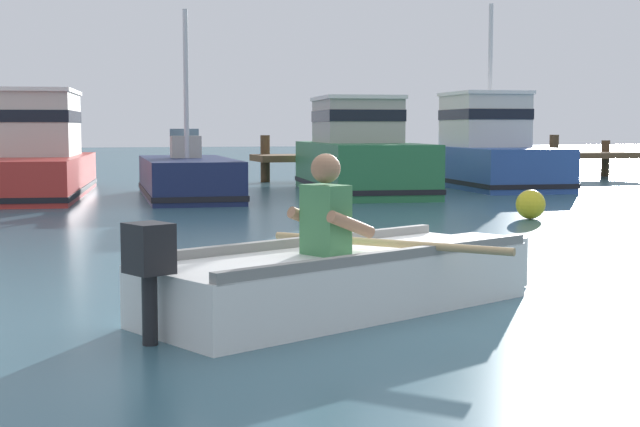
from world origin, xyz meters
TOP-DOWN VIEW (x-y plane):
  - ground_plane at (0.00, 0.00)m, footprint 120.00×120.00m
  - wooden_dock at (7.32, 14.98)m, footprint 10.73×1.64m
  - rowboat_with_person at (-0.79, -0.75)m, footprint 3.54×2.31m
  - moored_boat_red at (-3.16, 12.46)m, footprint 2.71×6.47m
  - moored_boat_navy at (-0.31, 10.87)m, footprint 1.92×4.70m
  - moored_boat_green at (3.42, 11.30)m, footprint 2.64×5.50m
  - moored_boat_blue at (6.89, 12.21)m, footprint 2.38×4.99m
  - mooring_buoy at (4.05, 5.14)m, footprint 0.45×0.45m

SIDE VIEW (x-z plane):
  - ground_plane at x=0.00m, z-range 0.00..0.00m
  - mooring_buoy at x=4.05m, z-range 0.00..0.45m
  - rowboat_with_person at x=-0.79m, z-range -0.34..0.85m
  - moored_boat_navy at x=-0.31m, z-range -1.46..2.22m
  - wooden_dock at x=7.32m, z-range 0.02..1.22m
  - moored_boat_green at x=3.42m, z-range -0.25..1.80m
  - moored_boat_red at x=-3.16m, z-range -0.29..1.87m
  - moored_boat_blue at x=6.89m, z-range -1.28..2.92m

